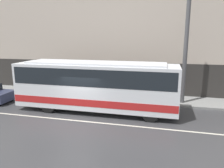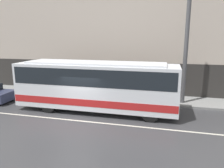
% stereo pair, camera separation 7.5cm
% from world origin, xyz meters
% --- Properties ---
extents(ground_plane, '(60.00, 60.00, 0.00)m').
position_xyz_m(ground_plane, '(0.00, 0.00, 0.00)').
color(ground_plane, '#38383A').
extents(sidewalk, '(60.00, 2.76, 0.16)m').
position_xyz_m(sidewalk, '(0.00, 5.38, 0.08)').
color(sidewalk, gray).
rests_on(sidewalk, ground_plane).
extents(building_facade, '(60.00, 0.35, 12.22)m').
position_xyz_m(building_facade, '(0.00, 6.90, 5.90)').
color(building_facade, '#B7A899').
rests_on(building_facade, ground_plane).
extents(lane_stripe, '(54.00, 0.14, 0.01)m').
position_xyz_m(lane_stripe, '(0.00, 0.00, 0.00)').
color(lane_stripe, beige).
rests_on(lane_stripe, ground_plane).
extents(transit_bus, '(10.66, 2.57, 3.31)m').
position_xyz_m(transit_bus, '(0.59, 2.01, 1.87)').
color(transit_bus, silver).
rests_on(transit_bus, ground_plane).
extents(utility_pole_near, '(0.29, 0.29, 7.72)m').
position_xyz_m(utility_pole_near, '(6.34, 4.86, 4.02)').
color(utility_pole_near, '#4C4C4F').
rests_on(utility_pole_near, sidewalk).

